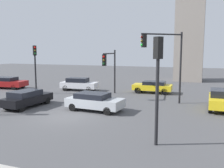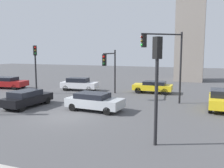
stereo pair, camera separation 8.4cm
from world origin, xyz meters
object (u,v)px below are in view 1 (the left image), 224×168
car_4 (6,82)px  car_0 (27,98)px  traffic_light_1 (35,60)px  traffic_light_4 (157,71)px  car_1 (94,101)px  traffic_light_0 (164,53)px  car_8 (79,84)px  car_7 (153,86)px  car_5 (220,99)px  traffic_light_3 (110,64)px

car_4 → car_0: bearing=-45.6°
traffic_light_1 → traffic_light_4: (14.27, -9.82, 0.08)m
car_1 → car_4: 15.82m
traffic_light_0 → car_8: 11.35m
car_7 → car_5: bearing=135.9°
car_0 → car_8: size_ratio=1.05×
traffic_light_1 → traffic_light_4: 17.32m
traffic_light_3 → car_0: size_ratio=1.03×
traffic_light_0 → traffic_light_4: traffic_light_0 is taller
car_4 → car_5: 23.40m
car_0 → car_7: size_ratio=1.08×
car_5 → car_8: (-14.32, 4.43, -0.05)m
car_0 → car_4: car_4 is taller
traffic_light_1 → car_1: 10.19m
traffic_light_3 → car_8: size_ratio=1.08×
car_4 → car_5: car_5 is taller
traffic_light_4 → car_0: traffic_light_4 is taller
car_4 → car_5: (23.22, -2.91, 0.08)m
traffic_light_4 → car_5: size_ratio=1.28×
traffic_light_3 → traffic_light_4: size_ratio=0.89×
car_8 → car_4: bearing=-175.4°
car_8 → traffic_light_1: bearing=-137.6°
car_0 → car_1: size_ratio=1.02×
traffic_light_4 → car_8: traffic_light_4 is taller
car_5 → car_4: bearing=-96.3°
traffic_light_1 → car_8: size_ratio=1.18×
traffic_light_0 → car_0: (-9.96, -4.62, -3.56)m
traffic_light_0 → car_4: traffic_light_0 is taller
traffic_light_4 → car_5: bearing=-72.3°
traffic_light_1 → car_5: size_ratio=1.25×
traffic_light_3 → car_5: 10.24m
traffic_light_1 → traffic_light_4: traffic_light_4 is taller
traffic_light_4 → car_0: (-11.11, 4.51, -2.84)m
car_1 → car_8: size_ratio=1.03×
car_7 → traffic_light_4: bearing=100.1°
traffic_light_4 → car_7: (-3.07, 14.51, -2.84)m
traffic_light_1 → traffic_light_3: 7.81m
traffic_light_3 → car_1: 6.25m
traffic_light_3 → car_5: bearing=70.9°
traffic_light_1 → car_8: 5.39m
traffic_light_4 → car_4: size_ratio=1.03×
traffic_light_4 → car_7: bearing=-40.4°
traffic_light_1 → car_0: 6.77m
traffic_light_3 → car_7: traffic_light_3 is taller
traffic_light_3 → car_4: bearing=-100.4°
car_1 → car_0: bearing=-168.0°
car_7 → car_8: car_8 is taller
car_0 → car_4: (-8.91, 7.23, 0.01)m
traffic_light_4 → car_4: bearing=7.3°
car_1 → traffic_light_4: bearing=-39.1°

